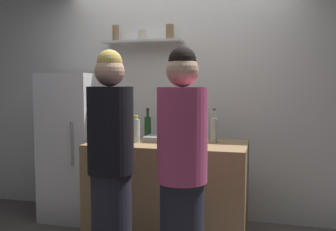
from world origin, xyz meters
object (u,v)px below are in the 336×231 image
at_px(baking_pan, 163,139).
at_px(person_blonde, 111,167).
at_px(water_bottle_plastic, 135,130).
at_px(person_pink_top, 182,175).
at_px(refrigerator, 73,146).
at_px(utensil_holder, 193,136).
at_px(wine_bottle_amber_glass, 125,130).
at_px(wine_bottle_green_glass, 148,127).
at_px(wine_bottle_pale_glass, 214,129).
at_px(wine_bottle_dark_glass, 131,126).

relative_size(baking_pan, person_blonde, 0.20).
height_order(water_bottle_plastic, person_pink_top, person_pink_top).
distance_m(refrigerator, utensil_holder, 1.43).
relative_size(refrigerator, water_bottle_plastic, 6.30).
height_order(baking_pan, person_blonde, person_blonde).
relative_size(refrigerator, utensil_holder, 7.24).
xyz_separation_m(wine_bottle_amber_glass, person_pink_top, (0.68, -0.69, -0.21)).
height_order(wine_bottle_green_glass, wine_bottle_amber_glass, wine_bottle_amber_glass).
relative_size(wine_bottle_pale_glass, person_blonde, 0.18).
relative_size(wine_bottle_green_glass, wine_bottle_amber_glass, 0.93).
relative_size(refrigerator, person_pink_top, 0.93).
xyz_separation_m(wine_bottle_green_glass, wine_bottle_pale_glass, (0.67, -0.11, 0.01)).
xyz_separation_m(wine_bottle_dark_glass, water_bottle_plastic, (0.15, -0.30, 0.00)).
relative_size(wine_bottle_pale_glass, person_pink_top, 0.18).
height_order(wine_bottle_pale_glass, person_blonde, person_blonde).
bearing_deg(person_blonde, person_pink_top, 127.99).
bearing_deg(water_bottle_plastic, wine_bottle_green_glass, 83.54).
bearing_deg(utensil_holder, refrigerator, 169.06).
height_order(utensil_holder, person_pink_top, person_pink_top).
relative_size(wine_bottle_amber_glass, wine_bottle_pale_glass, 1.03).
bearing_deg(utensil_holder, wine_bottle_dark_glass, 165.92).
bearing_deg(utensil_holder, wine_bottle_amber_glass, -157.05).
relative_size(wine_bottle_green_glass, person_blonde, 0.18).
distance_m(baking_pan, person_pink_top, 0.99).
bearing_deg(water_bottle_plastic, wine_bottle_dark_glass, 116.58).
distance_m(person_blonde, person_pink_top, 0.57).
distance_m(wine_bottle_green_glass, person_blonde, 0.99).
height_order(wine_bottle_dark_glass, wine_bottle_pale_glass, wine_bottle_pale_glass).
height_order(wine_bottle_pale_glass, person_pink_top, person_pink_top).
bearing_deg(refrigerator, wine_bottle_dark_glass, -7.96).
relative_size(utensil_holder, wine_bottle_amber_glass, 0.67).
xyz_separation_m(wine_bottle_green_glass, wine_bottle_dark_glass, (-0.18, 0.03, -0.00)).
xyz_separation_m(refrigerator, person_blonde, (0.93, -1.10, 0.06)).
distance_m(utensil_holder, wine_bottle_green_glass, 0.51).
height_order(wine_bottle_green_glass, wine_bottle_dark_glass, wine_bottle_dark_glass).
relative_size(utensil_holder, person_blonde, 0.13).
xyz_separation_m(wine_bottle_green_glass, wine_bottle_amber_glass, (-0.09, -0.38, 0.01)).
xyz_separation_m(refrigerator, utensil_holder, (1.39, -0.27, 0.20)).
distance_m(wine_bottle_amber_glass, wine_bottle_pale_glass, 0.81).
bearing_deg(refrigerator, wine_bottle_pale_glass, -8.77).
xyz_separation_m(wine_bottle_dark_glass, person_pink_top, (0.77, -1.10, -0.19)).
relative_size(wine_bottle_amber_glass, person_pink_top, 0.19).
xyz_separation_m(wine_bottle_green_glass, person_pink_top, (0.59, -1.07, -0.20)).
distance_m(refrigerator, wine_bottle_green_glass, 0.95).
relative_size(wine_bottle_green_glass, water_bottle_plastic, 1.20).
bearing_deg(refrigerator, baking_pan, -15.00).
xyz_separation_m(wine_bottle_amber_glass, wine_bottle_dark_glass, (-0.09, 0.41, -0.01)).
relative_size(utensil_holder, person_pink_top, 0.13).
height_order(baking_pan, person_pink_top, person_pink_top).
height_order(refrigerator, utensil_holder, refrigerator).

